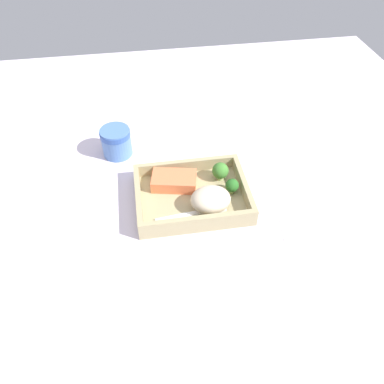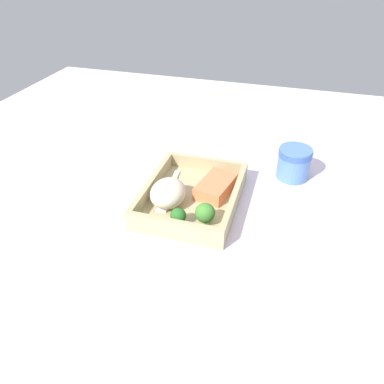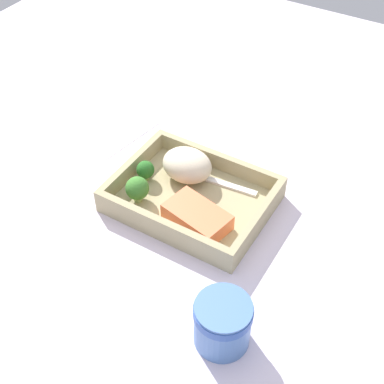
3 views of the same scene
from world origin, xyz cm
name	(u,v)px [view 1 (image 1 of 3)]	position (x,y,z in cm)	size (l,w,h in cm)	color
ground_plane	(192,203)	(0.00, 0.00, -1.00)	(160.00, 160.00, 2.00)	silver
takeout_tray	(192,198)	(0.00, 0.00, 0.60)	(25.43, 19.43, 1.20)	tan
tray_rim	(192,192)	(0.00, 0.00, 2.77)	(25.43, 19.43, 3.13)	tan
salmon_fillet	(174,181)	(-3.55, 4.36, 2.63)	(10.29, 6.07, 2.87)	#F67648
mashed_potatoes	(211,200)	(3.45, -4.13, 3.93)	(8.83, 7.16, 5.46)	beige
broccoli_floret_1	(232,185)	(9.29, 0.14, 3.29)	(3.11, 3.11, 3.73)	#80A04F
broccoli_floret_2	(220,171)	(7.54, 4.84, 3.73)	(3.93, 3.93, 4.60)	#8BA961
fork	(196,213)	(0.00, -5.32, 1.42)	(15.89, 3.29, 0.44)	white
paper_cup	(116,141)	(-16.52, 19.84, 4.21)	(7.71, 7.71, 7.55)	#4E76B6
receipt_slip	(298,218)	(22.25, -9.29, 0.12)	(8.22, 14.26, 0.24)	white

